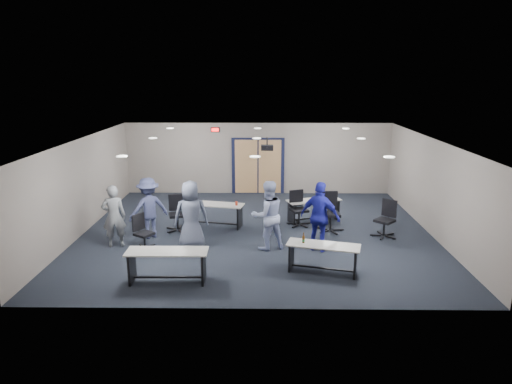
{
  "coord_description": "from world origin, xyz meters",
  "views": [
    {
      "loc": [
        0.16,
        -12.58,
        4.46
      ],
      "look_at": [
        -0.01,
        -0.3,
        1.28
      ],
      "focal_mm": 32.0,
      "sensor_mm": 36.0,
      "label": 1
    }
  ],
  "objects_px": {
    "table_front_right": "(323,253)",
    "chair_back_d": "(331,212)",
    "chair_back_c": "(299,209)",
    "person_lightblue": "(268,215)",
    "chair_back_a": "(177,213)",
    "chair_loose_left": "(144,232)",
    "table_back_right": "(314,206)",
    "table_back_left": "(215,211)",
    "person_back": "(149,208)",
    "chair_loose_right": "(385,219)",
    "person_plaid": "(191,216)",
    "person_navy": "(320,217)",
    "table_front_left": "(167,261)",
    "person_gray": "(114,216)"
  },
  "relations": [
    {
      "from": "table_back_left",
      "to": "chair_back_a",
      "type": "distance_m",
      "value": 1.16
    },
    {
      "from": "person_plaid",
      "to": "chair_loose_left",
      "type": "bearing_deg",
      "value": -8.39
    },
    {
      "from": "chair_back_a",
      "to": "chair_back_c",
      "type": "distance_m",
      "value": 3.63
    },
    {
      "from": "table_front_right",
      "to": "table_back_right",
      "type": "xyz_separation_m",
      "value": [
        0.2,
        3.82,
        -0.0
      ]
    },
    {
      "from": "table_front_left",
      "to": "person_navy",
      "type": "relative_size",
      "value": 0.98
    },
    {
      "from": "table_front_left",
      "to": "table_back_left",
      "type": "relative_size",
      "value": 1.0
    },
    {
      "from": "chair_loose_right",
      "to": "person_navy",
      "type": "height_order",
      "value": "person_navy"
    },
    {
      "from": "chair_back_a",
      "to": "chair_back_c",
      "type": "xyz_separation_m",
      "value": [
        3.59,
        0.52,
        0.0
      ]
    },
    {
      "from": "chair_back_d",
      "to": "table_back_left",
      "type": "bearing_deg",
      "value": 168.15
    },
    {
      "from": "chair_loose_left",
      "to": "person_lightblue",
      "type": "relative_size",
      "value": 0.51
    },
    {
      "from": "table_front_right",
      "to": "table_back_right",
      "type": "height_order",
      "value": "table_front_right"
    },
    {
      "from": "table_front_right",
      "to": "chair_back_d",
      "type": "relative_size",
      "value": 1.52
    },
    {
      "from": "chair_back_c",
      "to": "table_back_right",
      "type": "bearing_deg",
      "value": 23.1
    },
    {
      "from": "table_back_left",
      "to": "chair_back_a",
      "type": "xyz_separation_m",
      "value": [
        -1.07,
        -0.45,
        0.05
      ]
    },
    {
      "from": "person_navy",
      "to": "chair_loose_left",
      "type": "bearing_deg",
      "value": 31.31
    },
    {
      "from": "table_back_right",
      "to": "chair_back_d",
      "type": "height_order",
      "value": "chair_back_d"
    },
    {
      "from": "chair_loose_right",
      "to": "person_plaid",
      "type": "distance_m",
      "value": 5.38
    },
    {
      "from": "table_front_right",
      "to": "chair_loose_right",
      "type": "height_order",
      "value": "chair_loose_right"
    },
    {
      "from": "chair_loose_right",
      "to": "person_navy",
      "type": "xyz_separation_m",
      "value": [
        -1.95,
        -1.03,
        0.39
      ]
    },
    {
      "from": "table_front_right",
      "to": "chair_loose_left",
      "type": "bearing_deg",
      "value": 178.19
    },
    {
      "from": "person_gray",
      "to": "person_back",
      "type": "xyz_separation_m",
      "value": [
        0.75,
        0.72,
        0.01
      ]
    },
    {
      "from": "chair_back_d",
      "to": "person_lightblue",
      "type": "height_order",
      "value": "person_lightblue"
    },
    {
      "from": "person_plaid",
      "to": "table_back_right",
      "type": "bearing_deg",
      "value": -156.79
    },
    {
      "from": "table_front_right",
      "to": "chair_back_a",
      "type": "xyz_separation_m",
      "value": [
        -3.88,
        2.83,
        0.06
      ]
    },
    {
      "from": "table_back_left",
      "to": "chair_back_a",
      "type": "height_order",
      "value": "chair_back_a"
    },
    {
      "from": "chair_back_d",
      "to": "chair_back_c",
      "type": "bearing_deg",
      "value": 144.61
    },
    {
      "from": "table_front_right",
      "to": "table_back_left",
      "type": "distance_m",
      "value": 4.32
    },
    {
      "from": "person_navy",
      "to": "table_front_right",
      "type": "bearing_deg",
      "value": 117.39
    },
    {
      "from": "table_back_right",
      "to": "person_plaid",
      "type": "height_order",
      "value": "person_plaid"
    },
    {
      "from": "table_front_right",
      "to": "person_navy",
      "type": "bearing_deg",
      "value": 101.08
    },
    {
      "from": "table_front_right",
      "to": "chair_loose_right",
      "type": "relative_size",
      "value": 1.66
    },
    {
      "from": "chair_loose_left",
      "to": "table_back_right",
      "type": "bearing_deg",
      "value": -28.18
    },
    {
      "from": "person_back",
      "to": "chair_back_c",
      "type": "bearing_deg",
      "value": 160.67
    },
    {
      "from": "chair_back_c",
      "to": "chair_back_d",
      "type": "bearing_deg",
      "value": -51.54
    },
    {
      "from": "chair_back_a",
      "to": "person_back",
      "type": "relative_size",
      "value": 0.62
    },
    {
      "from": "chair_back_a",
      "to": "chair_loose_left",
      "type": "xyz_separation_m",
      "value": [
        -0.59,
        -1.49,
        -0.06
      ]
    },
    {
      "from": "table_front_right",
      "to": "chair_back_c",
      "type": "relative_size",
      "value": 1.65
    },
    {
      "from": "chair_loose_left",
      "to": "person_gray",
      "type": "bearing_deg",
      "value": 109.4
    },
    {
      "from": "chair_loose_left",
      "to": "person_lightblue",
      "type": "height_order",
      "value": "person_lightblue"
    },
    {
      "from": "chair_loose_right",
      "to": "person_back",
      "type": "relative_size",
      "value": 0.62
    },
    {
      "from": "chair_back_d",
      "to": "person_lightblue",
      "type": "relative_size",
      "value": 0.63
    },
    {
      "from": "person_lightblue",
      "to": "chair_back_d",
      "type": "bearing_deg",
      "value": -165.36
    },
    {
      "from": "person_lightblue",
      "to": "person_navy",
      "type": "height_order",
      "value": "same"
    },
    {
      "from": "table_back_left",
      "to": "chair_loose_left",
      "type": "height_order",
      "value": "chair_loose_left"
    },
    {
      "from": "table_front_right",
      "to": "table_back_right",
      "type": "bearing_deg",
      "value": 101.78
    },
    {
      "from": "table_back_right",
      "to": "person_plaid",
      "type": "relative_size",
      "value": 0.97
    },
    {
      "from": "table_front_left",
      "to": "person_navy",
      "type": "height_order",
      "value": "person_navy"
    },
    {
      "from": "table_front_left",
      "to": "chair_back_d",
      "type": "distance_m",
      "value": 5.29
    },
    {
      "from": "chair_back_c",
      "to": "chair_back_d",
      "type": "height_order",
      "value": "chair_back_d"
    },
    {
      "from": "table_front_right",
      "to": "table_back_left",
      "type": "bearing_deg",
      "value": 145.4
    }
  ]
}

